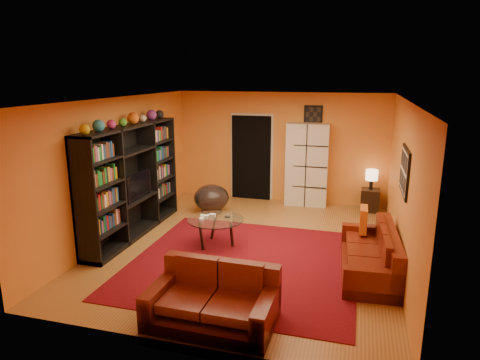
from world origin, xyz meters
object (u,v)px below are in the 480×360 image
(bowl_chair, at_px, (211,198))
(table_lamp, at_px, (372,176))
(sofa, at_px, (374,255))
(coffee_table, at_px, (215,222))
(tv, at_px, (134,185))
(loveseat, at_px, (214,299))
(storage_cabinet, at_px, (307,165))
(side_table, at_px, (370,200))
(entertainment_unit, at_px, (132,181))

(bowl_chair, relative_size, table_lamp, 1.74)
(sofa, relative_size, coffee_table, 1.99)
(sofa, bearing_deg, coffee_table, 169.19)
(tv, relative_size, loveseat, 0.56)
(storage_cabinet, bearing_deg, coffee_table, -114.90)
(bowl_chair, bearing_deg, storage_cabinet, 31.16)
(tv, xyz_separation_m, table_lamp, (4.35, 2.71, -0.16))
(sofa, distance_m, side_table, 3.22)
(tv, distance_m, sofa, 4.44)
(loveseat, bearing_deg, bowl_chair, 20.90)
(loveseat, distance_m, table_lamp, 5.50)
(entertainment_unit, distance_m, bowl_chair, 2.04)
(entertainment_unit, relative_size, tv, 3.44)
(side_table, bearing_deg, coffee_table, -133.49)
(storage_cabinet, bearing_deg, entertainment_unit, -138.41)
(tv, relative_size, table_lamp, 1.95)
(entertainment_unit, xyz_separation_m, bowl_chair, (1.00, 1.62, -0.71))
(table_lamp, bearing_deg, entertainment_unit, -148.46)
(storage_cabinet, bearing_deg, side_table, -5.96)
(side_table, bearing_deg, tv, -148.09)
(coffee_table, distance_m, side_table, 3.93)
(storage_cabinet, height_order, bowl_chair, storage_cabinet)
(bowl_chair, bearing_deg, tv, -120.25)
(coffee_table, bearing_deg, entertainment_unit, 175.09)
(sofa, bearing_deg, loveseat, -138.83)
(loveseat, distance_m, side_table, 5.47)
(tv, bearing_deg, sofa, -96.66)
(sofa, distance_m, table_lamp, 3.26)
(sofa, distance_m, loveseat, 2.72)
(coffee_table, bearing_deg, loveseat, -71.64)
(loveseat, relative_size, bowl_chair, 2.01)
(tv, xyz_separation_m, storage_cabinet, (2.90, 2.81, -0.01))
(bowl_chair, bearing_deg, loveseat, -70.25)
(sofa, height_order, storage_cabinet, storage_cabinet)
(entertainment_unit, relative_size, loveseat, 1.91)
(coffee_table, xyz_separation_m, side_table, (2.70, 2.84, -0.21))
(entertainment_unit, relative_size, storage_cabinet, 1.56)
(tv, height_order, storage_cabinet, storage_cabinet)
(sofa, relative_size, loveseat, 1.26)
(tv, bearing_deg, storage_cabinet, -45.89)
(side_table, bearing_deg, storage_cabinet, 176.00)
(coffee_table, distance_m, bowl_chair, 1.91)
(entertainment_unit, bearing_deg, coffee_table, -4.91)
(bowl_chair, xyz_separation_m, table_lamp, (3.39, 1.07, 0.48))
(table_lamp, bearing_deg, side_table, 0.00)
(sofa, height_order, loveseat, same)
(bowl_chair, bearing_deg, side_table, 17.56)
(table_lamp, bearing_deg, sofa, -89.84)
(entertainment_unit, xyz_separation_m, table_lamp, (4.40, 2.70, -0.24))
(entertainment_unit, xyz_separation_m, side_table, (4.40, 2.70, -0.80))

